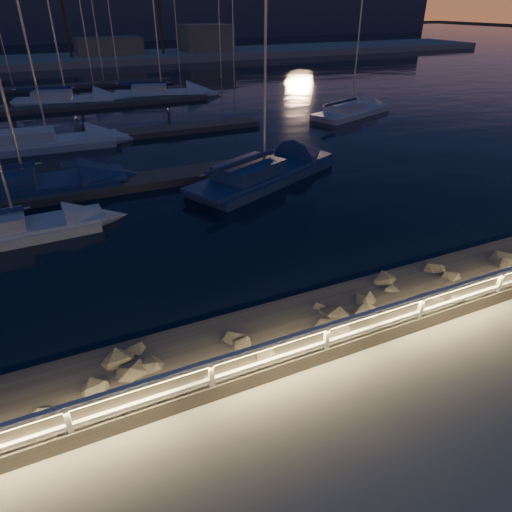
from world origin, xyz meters
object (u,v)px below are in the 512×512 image
at_px(sailboat_b, 12,229).
at_px(guard_rail, 288,346).
at_px(sailboat_d, 261,173).
at_px(sailboat_l, 159,92).
at_px(sailboat_h, 350,111).
at_px(sailboat_k, 64,99).
at_px(sailboat_c, 21,187).
at_px(sailboat_g, 45,142).

bearing_deg(sailboat_b, guard_rail, -65.21).
relative_size(sailboat_d, sailboat_l, 1.05).
bearing_deg(sailboat_h, sailboat_d, -160.66).
relative_size(guard_rail, sailboat_h, 3.07).
height_order(sailboat_h, sailboat_k, sailboat_k).
distance_m(sailboat_c, sailboat_l, 26.86).
distance_m(sailboat_b, sailboat_h, 28.94).
distance_m(guard_rail, sailboat_h, 31.95).
distance_m(sailboat_d, sailboat_l, 26.68).
bearing_deg(sailboat_d, sailboat_h, 14.95).
height_order(guard_rail, sailboat_k, sailboat_k).
bearing_deg(sailboat_k, sailboat_h, -22.92).
xyz_separation_m(sailboat_h, sailboat_l, (-12.37, 15.27, 0.02)).
bearing_deg(sailboat_h, sailboat_b, -173.16).
bearing_deg(sailboat_b, sailboat_k, 79.01).
bearing_deg(sailboat_d, sailboat_c, 140.19).
bearing_deg(sailboat_c, sailboat_k, 81.96).
height_order(sailboat_d, sailboat_l, sailboat_d).
xyz_separation_m(sailboat_g, sailboat_k, (2.42, 14.97, 0.01)).
bearing_deg(sailboat_b, sailboat_h, 24.84).
bearing_deg(sailboat_l, sailboat_b, -98.52).
bearing_deg(guard_rail, sailboat_l, 79.89).
height_order(sailboat_c, sailboat_d, sailboat_d).
relative_size(sailboat_d, sailboat_h, 1.14).
bearing_deg(sailboat_b, sailboat_c, 83.27).
bearing_deg(sailboat_k, sailboat_b, -86.25).
height_order(guard_rail, sailboat_h, sailboat_h).
xyz_separation_m(sailboat_g, sailboat_l, (11.48, 15.07, -0.01)).
height_order(sailboat_b, sailboat_k, sailboat_k).
xyz_separation_m(sailboat_g, sailboat_h, (23.84, -0.20, -0.03)).
height_order(sailboat_g, sailboat_l, sailboat_l).
distance_m(guard_rail, sailboat_d, 15.08).
distance_m(guard_rail, sailboat_k, 40.44).
distance_m(sailboat_c, sailboat_g, 8.57).
relative_size(sailboat_c, sailboat_l, 1.03).
distance_m(sailboat_g, sailboat_l, 18.94).
xyz_separation_m(sailboat_k, sailboat_l, (9.06, 0.10, -0.02)).
bearing_deg(sailboat_l, sailboat_h, -34.39).
distance_m(sailboat_b, sailboat_d, 12.18).
bearing_deg(sailboat_l, sailboat_d, -76.25).
height_order(guard_rail, sailboat_g, sailboat_g).
xyz_separation_m(guard_rail, sailboat_d, (5.89, 13.85, -0.91)).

